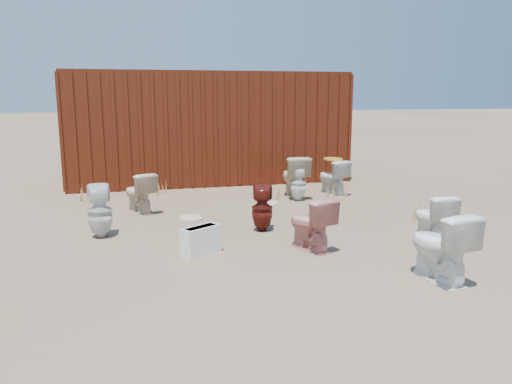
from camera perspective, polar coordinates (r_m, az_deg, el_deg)
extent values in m
plane|color=brown|center=(6.72, 1.26, -5.57)|extent=(100.00, 100.00, 0.00)
cube|color=#43150B|center=(11.56, -5.65, 7.47)|extent=(6.00, 2.40, 2.40)
imported|color=tan|center=(6.29, 6.22, -3.57)|extent=(0.57, 0.76, 0.68)
imported|color=white|center=(5.56, 20.31, -5.80)|extent=(0.51, 0.79, 0.76)
imported|color=#57140E|center=(7.11, 0.71, -1.87)|extent=(0.38, 0.38, 0.66)
imported|color=white|center=(6.94, 19.53, -2.84)|extent=(0.38, 0.66, 0.67)
imported|color=silver|center=(7.11, -17.42, -2.11)|extent=(0.36, 0.36, 0.73)
imported|color=beige|center=(8.41, -13.22, -0.09)|extent=(0.63, 0.76, 0.67)
imported|color=beige|center=(9.45, 4.39, 1.77)|extent=(0.47, 0.79, 0.80)
imported|color=white|center=(9.80, 8.74, 1.69)|extent=(0.56, 0.75, 0.69)
imported|color=white|center=(9.18, 4.85, 1.01)|extent=(0.35, 0.35, 0.65)
ellipsoid|color=gold|center=(9.75, 8.80, 3.74)|extent=(0.35, 0.43, 0.02)
cube|color=white|center=(6.15, -6.31, -5.54)|extent=(0.53, 0.44, 0.35)
ellipsoid|color=beige|center=(8.95, 1.28, -1.25)|extent=(0.47, 0.56, 0.02)
ellipsoid|color=#C8AF91|center=(7.94, -7.48, -2.96)|extent=(0.41, 0.50, 0.02)
cone|color=#9E823F|center=(9.61, -18.44, -0.16)|extent=(0.36, 0.36, 0.29)
cone|color=#9E823F|center=(9.29, 1.68, -0.07)|extent=(0.32, 0.32, 0.25)
cone|color=#9E823F|center=(9.63, 9.36, 0.31)|extent=(0.36, 0.36, 0.29)
cone|color=#9E823F|center=(9.89, -10.57, 0.44)|extent=(0.30, 0.30, 0.26)
cone|color=#9E823F|center=(10.42, 4.69, 1.21)|extent=(0.34, 0.34, 0.28)
cone|color=#9E823F|center=(8.21, 18.08, -2.15)|extent=(0.28, 0.28, 0.25)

